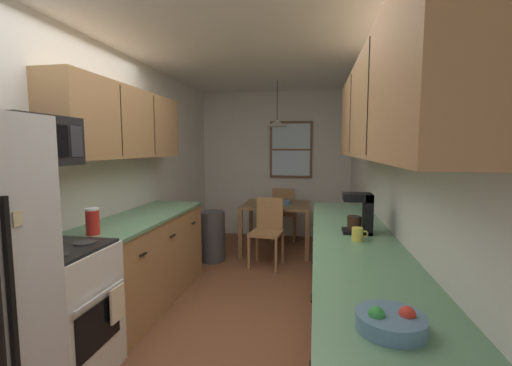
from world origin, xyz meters
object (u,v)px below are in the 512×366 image
object	(u,v)px
microwave_over_range	(29,141)
dining_chair_near	(268,228)
stove_range	(55,314)
mug_by_coffeemaker	(358,234)
coffee_maker	(361,212)
dining_chair_far	(284,211)
fruit_bowl	(391,321)
storage_canister	(93,221)
dining_table	(277,211)
trash_bin	(212,236)
table_serving_bowl	(284,202)

from	to	relation	value
microwave_over_range	dining_chair_near	bearing A→B (deg)	64.86
stove_range	mug_by_coffeemaker	bearing A→B (deg)	16.60
dining_chair_near	coffee_maker	bearing A→B (deg)	-60.29
dining_chair_near	coffee_maker	xyz separation A→B (m)	(0.97, -1.70, 0.56)
dining_chair_far	fruit_bowl	world-z (taller)	fruit_bowl
stove_range	storage_canister	size ratio (longest dim) A/B	5.33
storage_canister	mug_by_coffeemaker	size ratio (longest dim) A/B	1.78
dining_table	trash_bin	xyz separation A→B (m)	(-0.83, -0.61, -0.28)
coffee_maker	table_serving_bowl	distance (m)	2.51
dining_table	dining_chair_far	xyz separation A→B (m)	(0.05, 0.65, -0.12)
fruit_bowl	stove_range	bearing A→B (deg)	161.74
table_serving_bowl	trash_bin	bearing A→B (deg)	-147.22
stove_range	table_serving_bowl	size ratio (longest dim) A/B	5.09
dining_chair_far	table_serving_bowl	size ratio (longest dim) A/B	4.16
stove_range	mug_by_coffeemaker	xyz separation A→B (m)	(2.00, 0.59, 0.48)
mug_by_coffeemaker	storage_canister	bearing A→B (deg)	-175.55
fruit_bowl	mug_by_coffeemaker	bearing A→B (deg)	88.67
stove_range	microwave_over_range	distance (m)	1.15
dining_table	dining_chair_far	bearing A→B (deg)	85.24
dining_table	trash_bin	distance (m)	1.07
microwave_over_range	mug_by_coffeemaker	world-z (taller)	microwave_over_range
coffee_maker	table_serving_bowl	bearing A→B (deg)	109.13
dining_chair_near	trash_bin	xyz separation A→B (m)	(-0.78, 0.05, -0.15)
table_serving_bowl	stove_range	bearing A→B (deg)	-111.15
dining_table	fruit_bowl	size ratio (longest dim) A/B	3.94
trash_bin	table_serving_bowl	distance (m)	1.19
dining_chair_near	coffee_maker	world-z (taller)	coffee_maker
dining_table	coffee_maker	size ratio (longest dim) A/B	3.17
dining_table	dining_chair_near	size ratio (longest dim) A/B	1.11
dining_chair_near	dining_chair_far	size ratio (longest dim) A/B	1.00
fruit_bowl	table_serving_bowl	bearing A→B (deg)	100.82
dining_chair_near	storage_canister	distance (m)	2.42
trash_bin	mug_by_coffeemaker	distance (m)	2.69
trash_bin	table_serving_bowl	world-z (taller)	table_serving_bowl
table_serving_bowl	microwave_over_range	bearing A→B (deg)	-112.90
dining_chair_far	fruit_bowl	distance (m)	4.58
microwave_over_range	fruit_bowl	xyz separation A→B (m)	(2.08, -0.65, -0.68)
fruit_bowl	coffee_maker	bearing A→B (deg)	86.82
storage_canister	fruit_bowl	world-z (taller)	storage_canister
dining_chair_far	fruit_bowl	xyz separation A→B (m)	(0.79, -4.49, 0.44)
dining_chair_far	trash_bin	bearing A→B (deg)	-125.14
dining_table	stove_range	bearing A→B (deg)	-109.44
dining_chair_near	trash_bin	world-z (taller)	dining_chair_near
mug_by_coffeemaker	trash_bin	bearing A→B (deg)	130.54
mug_by_coffeemaker	dining_chair_near	bearing A→B (deg)	115.28
trash_bin	storage_canister	distance (m)	2.26
stove_range	dining_chair_near	xyz separation A→B (m)	(1.08, 2.54, 0.03)
dining_chair_near	fruit_bowl	bearing A→B (deg)	-74.42
coffee_maker	mug_by_coffeemaker	bearing A→B (deg)	-102.54
mug_by_coffeemaker	table_serving_bowl	size ratio (longest dim) A/B	0.54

